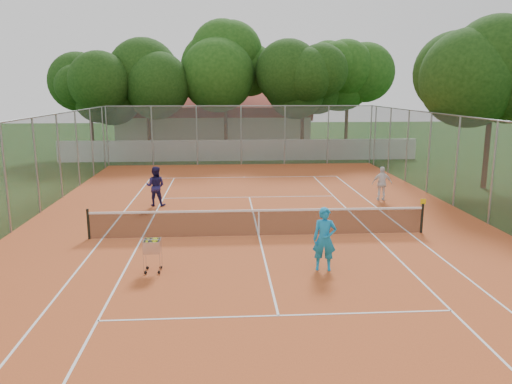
{
  "coord_description": "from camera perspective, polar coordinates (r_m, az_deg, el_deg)",
  "views": [
    {
      "loc": [
        -1.22,
        -17.05,
        5.19
      ],
      "look_at": [
        0.0,
        1.5,
        1.3
      ],
      "focal_mm": 35.0,
      "sensor_mm": 36.0,
      "label": 1
    }
  ],
  "objects": [
    {
      "name": "tennis_net",
      "position": [
        17.72,
        0.32,
        -3.49
      ],
      "size": [
        11.88,
        0.1,
        0.98
      ],
      "primitive_type": "cube",
      "color": "black",
      "rests_on": "court_pad"
    },
    {
      "name": "clubhouse",
      "position": [
        46.15,
        -4.77,
        8.06
      ],
      "size": [
        16.4,
        9.0,
        4.4
      ],
      "primitive_type": "cube",
      "color": "beige",
      "rests_on": "ground"
    },
    {
      "name": "court_lines",
      "position": [
        17.85,
        0.32,
        -5.0
      ],
      "size": [
        10.98,
        23.78,
        0.01
      ],
      "primitive_type": "cube",
      "color": "white",
      "rests_on": "court_pad"
    },
    {
      "name": "player_far_right",
      "position": [
        23.98,
        14.21,
        0.95
      ],
      "size": [
        0.98,
        0.51,
        1.59
      ],
      "primitive_type": "imported",
      "rotation": [
        0.0,
        0.0,
        3.01
      ],
      "color": "white",
      "rests_on": "court_pad"
    },
    {
      "name": "ball_hopper",
      "position": [
        14.6,
        -11.74,
        -7.01
      ],
      "size": [
        0.52,
        0.52,
        1.04
      ],
      "primitive_type": "cube",
      "rotation": [
        0.0,
        0.0,
        -0.04
      ],
      "color": "silver",
      "rests_on": "court_pad"
    },
    {
      "name": "perimeter_fence",
      "position": [
        17.38,
        0.33,
        1.25
      ],
      "size": [
        18.0,
        34.0,
        4.0
      ],
      "primitive_type": "cube",
      "color": "slate",
      "rests_on": "ground"
    },
    {
      "name": "tropical_trees",
      "position": [
        39.06,
        -2.02,
        11.53
      ],
      "size": [
        29.0,
        19.0,
        10.0
      ],
      "primitive_type": "cube",
      "color": "black",
      "rests_on": "ground"
    },
    {
      "name": "player_near",
      "position": [
        14.48,
        7.84,
        -5.35
      ],
      "size": [
        0.74,
        0.56,
        1.85
      ],
      "primitive_type": "imported",
      "rotation": [
        0.0,
        0.0,
        -0.19
      ],
      "color": "#1686C3",
      "rests_on": "court_pad"
    },
    {
      "name": "ground",
      "position": [
        17.86,
        0.32,
        -5.07
      ],
      "size": [
        120.0,
        120.0,
        0.0
      ],
      "primitive_type": "plane",
      "color": "#14330E",
      "rests_on": "ground"
    },
    {
      "name": "player_far_left",
      "position": [
        22.61,
        -11.41,
        0.66
      ],
      "size": [
        0.96,
        0.81,
        1.77
      ],
      "primitive_type": "imported",
      "rotation": [
        0.0,
        0.0,
        2.97
      ],
      "color": "#1E1A4F",
      "rests_on": "court_pad"
    },
    {
      "name": "boundary_wall",
      "position": [
        36.34,
        -1.82,
        4.79
      ],
      "size": [
        26.0,
        0.3,
        1.5
      ],
      "primitive_type": "cube",
      "color": "silver",
      "rests_on": "ground"
    },
    {
      "name": "court_pad",
      "position": [
        17.86,
        0.32,
        -5.04
      ],
      "size": [
        18.0,
        34.0,
        0.02
      ],
      "primitive_type": "cube",
      "color": "#B85023",
      "rests_on": "ground"
    }
  ]
}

